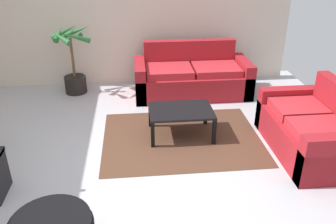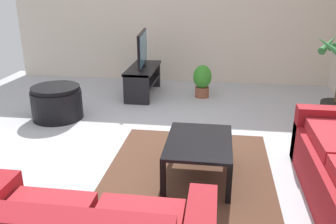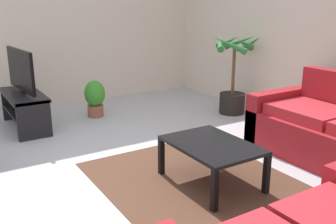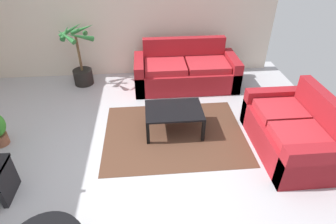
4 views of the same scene
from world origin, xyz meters
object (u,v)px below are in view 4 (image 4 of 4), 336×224
(couch_main, at_px, (186,72))
(coffee_table, at_px, (174,112))
(couch_loveseat, at_px, (292,133))
(potted_palm, at_px, (80,61))

(couch_main, relative_size, coffee_table, 2.30)
(couch_loveseat, xyz_separation_m, coffee_table, (-1.64, 0.59, 0.05))
(couch_main, distance_m, coffee_table, 1.53)
(couch_loveseat, bearing_deg, coffee_table, 160.18)
(couch_main, height_order, coffee_table, couch_main)
(couch_loveseat, xyz_separation_m, potted_palm, (-3.34, 2.35, 0.20))
(couch_main, height_order, couch_loveseat, same)
(couch_loveseat, bearing_deg, potted_palm, 144.89)
(coffee_table, xyz_separation_m, potted_palm, (-1.70, 1.76, 0.15))
(potted_palm, bearing_deg, couch_loveseat, -35.11)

